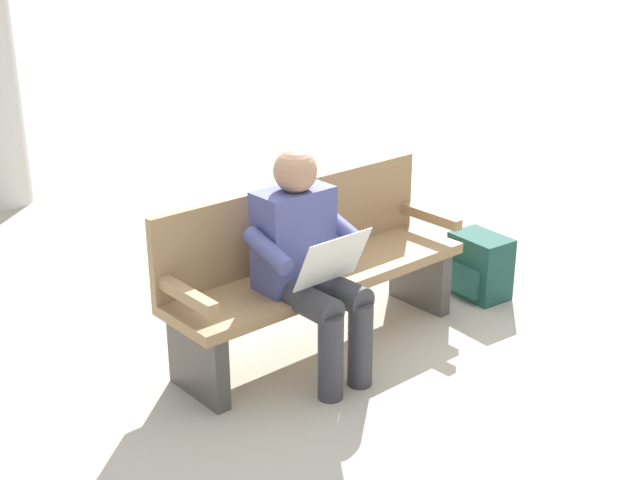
% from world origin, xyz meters
% --- Properties ---
extents(ground_plane, '(40.00, 40.00, 0.00)m').
position_xyz_m(ground_plane, '(0.00, 0.00, 0.00)').
color(ground_plane, '#B7AD99').
extents(bench_near, '(1.84, 0.65, 0.90)m').
position_xyz_m(bench_near, '(0.01, -0.07, 0.46)').
color(bench_near, '#9E7A51').
rests_on(bench_near, ground).
extents(person_seated, '(0.60, 0.60, 1.18)m').
position_xyz_m(person_seated, '(0.21, 0.18, 0.63)').
color(person_seated, '#474C84').
rests_on(person_seated, ground).
extents(backpack, '(0.28, 0.36, 0.40)m').
position_xyz_m(backpack, '(-1.19, 0.04, 0.19)').
color(backpack, '#1E4C42').
rests_on(backpack, ground).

